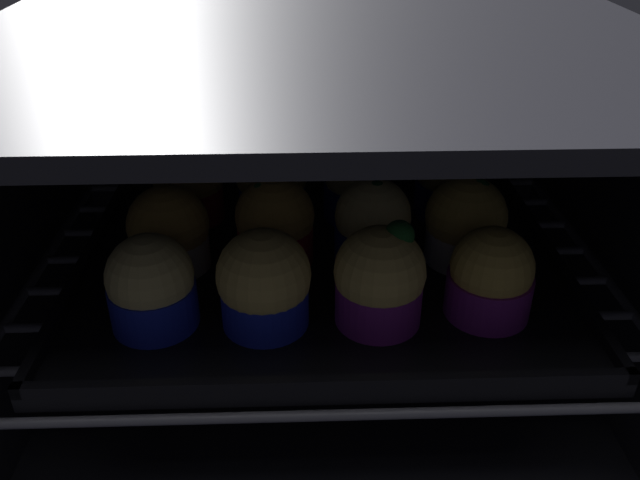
{
  "coord_description": "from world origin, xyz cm",
  "views": [
    {
      "loc": [
        -1.77,
        -30.3,
        47.49
      ],
      "look_at": [
        0.0,
        21.23,
        17.37
      ],
      "focal_mm": 36.37,
      "sensor_mm": 36.0,
      "label": 1
    }
  ],
  "objects_px": {
    "muffin_row2_col0": "(189,187)",
    "muffin_row2_col3": "(449,181)",
    "muffin_row1_col3": "(465,223)",
    "muffin_row1_col1": "(275,224)",
    "baking_tray": "(320,265)",
    "muffin_row2_col1": "(272,179)",
    "muffin_row0_col3": "(490,277)",
    "muffin_row1_col2": "(373,224)",
    "muffin_row0_col0": "(151,286)",
    "muffin_row2_col2": "(357,181)",
    "muffin_row0_col1": "(264,284)",
    "muffin_row1_col0": "(169,232)",
    "muffin_row0_col2": "(380,280)"
  },
  "relations": [
    {
      "from": "muffin_row1_col1",
      "to": "muffin_row2_col2",
      "type": "distance_m",
      "value": 0.12
    },
    {
      "from": "muffin_row0_col0",
      "to": "muffin_row1_col0",
      "type": "height_order",
      "value": "same"
    },
    {
      "from": "muffin_row1_col2",
      "to": "muffin_row2_col3",
      "type": "bearing_deg",
      "value": 45.68
    },
    {
      "from": "muffin_row0_col0",
      "to": "muffin_row2_col3",
      "type": "bearing_deg",
      "value": 33.65
    },
    {
      "from": "muffin_row0_col1",
      "to": "muffin_row2_col2",
      "type": "bearing_deg",
      "value": 63.99
    },
    {
      "from": "muffin_row0_col0",
      "to": "muffin_row2_col3",
      "type": "xyz_separation_m",
      "value": [
        0.27,
        0.18,
        0.0
      ]
    },
    {
      "from": "muffin_row1_col3",
      "to": "muffin_row2_col0",
      "type": "height_order",
      "value": "muffin_row1_col3"
    },
    {
      "from": "muffin_row1_col2",
      "to": "muffin_row2_col2",
      "type": "relative_size",
      "value": 0.93
    },
    {
      "from": "muffin_row0_col0",
      "to": "muffin_row1_col0",
      "type": "relative_size",
      "value": 1.0
    },
    {
      "from": "muffin_row0_col1",
      "to": "muffin_row2_col1",
      "type": "bearing_deg",
      "value": 89.82
    },
    {
      "from": "baking_tray",
      "to": "muffin_row1_col3",
      "type": "distance_m",
      "value": 0.14
    },
    {
      "from": "muffin_row0_col1",
      "to": "muffin_row1_col0",
      "type": "xyz_separation_m",
      "value": [
        -0.09,
        0.09,
        -0.0
      ]
    },
    {
      "from": "muffin_row0_col1",
      "to": "muffin_row1_col3",
      "type": "relative_size",
      "value": 1.01
    },
    {
      "from": "baking_tray",
      "to": "muffin_row2_col1",
      "type": "height_order",
      "value": "muffin_row2_col1"
    },
    {
      "from": "muffin_row1_col3",
      "to": "muffin_row0_col1",
      "type": "bearing_deg",
      "value": -153.01
    },
    {
      "from": "muffin_row1_col2",
      "to": "muffin_row2_col0",
      "type": "distance_m",
      "value": 0.2
    },
    {
      "from": "muffin_row0_col0",
      "to": "muffin_row1_col0",
      "type": "bearing_deg",
      "value": 90.48
    },
    {
      "from": "muffin_row0_col3",
      "to": "muffin_row1_col3",
      "type": "distance_m",
      "value": 0.08
    },
    {
      "from": "muffin_row1_col1",
      "to": "muffin_row2_col3",
      "type": "xyz_separation_m",
      "value": [
        0.18,
        0.09,
        -0.0
      ]
    },
    {
      "from": "baking_tray",
      "to": "muffin_row2_col0",
      "type": "distance_m",
      "value": 0.16
    },
    {
      "from": "muffin_row0_col0",
      "to": "muffin_row1_col3",
      "type": "xyz_separation_m",
      "value": [
        0.27,
        0.09,
        0.0
      ]
    },
    {
      "from": "muffin_row2_col1",
      "to": "muffin_row2_col2",
      "type": "xyz_separation_m",
      "value": [
        0.09,
        -0.01,
        -0.0
      ]
    },
    {
      "from": "muffin_row0_col1",
      "to": "muffin_row2_col0",
      "type": "relative_size",
      "value": 1.06
    },
    {
      "from": "muffin_row0_col2",
      "to": "muffin_row1_col1",
      "type": "height_order",
      "value": "muffin_row0_col2"
    },
    {
      "from": "muffin_row1_col3",
      "to": "muffin_row1_col1",
      "type": "bearing_deg",
      "value": 178.47
    },
    {
      "from": "muffin_row0_col2",
      "to": "muffin_row1_col1",
      "type": "distance_m",
      "value": 0.13
    },
    {
      "from": "muffin_row0_col0",
      "to": "muffin_row2_col0",
      "type": "xyz_separation_m",
      "value": [
        0.0,
        0.18,
        -0.0
      ]
    },
    {
      "from": "muffin_row0_col0",
      "to": "muffin_row1_col3",
      "type": "distance_m",
      "value": 0.28
    },
    {
      "from": "muffin_row0_col1",
      "to": "muffin_row2_col1",
      "type": "height_order",
      "value": "muffin_row2_col1"
    },
    {
      "from": "muffin_row2_col0",
      "to": "muffin_row1_col2",
      "type": "bearing_deg",
      "value": -26.86
    },
    {
      "from": "muffin_row1_col0",
      "to": "muffin_row1_col1",
      "type": "height_order",
      "value": "muffin_row1_col1"
    },
    {
      "from": "muffin_row0_col3",
      "to": "muffin_row0_col2",
      "type": "bearing_deg",
      "value": -175.81
    },
    {
      "from": "muffin_row0_col0",
      "to": "muffin_row1_col2",
      "type": "height_order",
      "value": "muffin_row1_col2"
    },
    {
      "from": "muffin_row2_col0",
      "to": "muffin_row2_col3",
      "type": "bearing_deg",
      "value": 0.07
    },
    {
      "from": "muffin_row0_col3",
      "to": "muffin_row2_col0",
      "type": "bearing_deg",
      "value": 146.44
    },
    {
      "from": "muffin_row1_col2",
      "to": "muffin_row1_col0",
      "type": "bearing_deg",
      "value": -179.01
    },
    {
      "from": "muffin_row0_col3",
      "to": "muffin_row0_col0",
      "type": "bearing_deg",
      "value": -178.98
    },
    {
      "from": "muffin_row0_col3",
      "to": "muffin_row2_col1",
      "type": "height_order",
      "value": "muffin_row2_col1"
    },
    {
      "from": "muffin_row0_col2",
      "to": "muffin_row2_col0",
      "type": "height_order",
      "value": "muffin_row0_col2"
    },
    {
      "from": "muffin_row1_col3",
      "to": "muffin_row2_col0",
      "type": "distance_m",
      "value": 0.28
    },
    {
      "from": "muffin_row0_col3",
      "to": "muffin_row2_col1",
      "type": "relative_size",
      "value": 0.89
    },
    {
      "from": "muffin_row0_col0",
      "to": "muffin_row2_col3",
      "type": "height_order",
      "value": "muffin_row2_col3"
    },
    {
      "from": "muffin_row1_col1",
      "to": "muffin_row2_col0",
      "type": "relative_size",
      "value": 1.06
    },
    {
      "from": "muffin_row0_col2",
      "to": "muffin_row1_col2",
      "type": "height_order",
      "value": "muffin_row0_col2"
    },
    {
      "from": "muffin_row0_col1",
      "to": "muffin_row1_col3",
      "type": "bearing_deg",
      "value": 26.99
    },
    {
      "from": "muffin_row2_col1",
      "to": "muffin_row2_col2",
      "type": "relative_size",
      "value": 0.99
    },
    {
      "from": "muffin_row2_col0",
      "to": "baking_tray",
      "type": "bearing_deg",
      "value": -34.5
    },
    {
      "from": "muffin_row1_col1",
      "to": "muffin_row0_col2",
      "type": "bearing_deg",
      "value": -48.33
    },
    {
      "from": "muffin_row0_col3",
      "to": "muffin_row1_col1",
      "type": "relative_size",
      "value": 0.94
    },
    {
      "from": "muffin_row0_col2",
      "to": "muffin_row1_col3",
      "type": "xyz_separation_m",
      "value": [
        0.09,
        0.09,
        -0.0
      ]
    }
  ]
}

